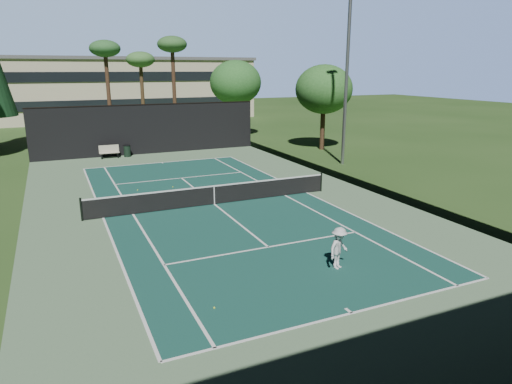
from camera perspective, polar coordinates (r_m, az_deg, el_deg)
ground at (r=23.57m, az=-5.22°, el=-1.57°), size 160.00×160.00×0.00m
apron_slab at (r=23.57m, az=-5.22°, el=-1.56°), size 18.00×32.00×0.01m
court_surface at (r=23.57m, az=-5.22°, el=-1.55°), size 10.97×23.77×0.01m
court_lines at (r=23.56m, az=-5.22°, el=-1.53°), size 11.07×23.87×0.01m
tennis_net at (r=23.42m, az=-5.25°, el=-0.27°), size 12.90×0.10×1.10m
fence at (r=23.13m, az=-5.39°, el=3.24°), size 18.04×32.05×4.03m
player at (r=16.16m, az=10.32°, el=-6.91°), size 1.12×0.91×1.50m
tennis_ball_a at (r=13.74m, az=-5.24°, el=-14.22°), size 0.07×0.07×0.07m
tennis_ball_b at (r=27.02m, az=-14.58°, el=0.24°), size 0.07×0.07×0.07m
tennis_ball_c at (r=27.28m, az=-10.36°, el=0.64°), size 0.07×0.07×0.07m
tennis_ball_d at (r=28.06m, az=-19.83°, el=0.38°), size 0.07×0.07×0.07m
park_bench at (r=37.41m, az=-17.88°, el=4.86°), size 1.50×0.45×1.02m
trash_bin at (r=37.64m, az=-15.80°, el=4.97°), size 0.56×0.56×0.95m
palm_a at (r=45.71m, az=-18.33°, el=16.21°), size 2.80×2.80×9.32m
palm_b at (r=48.19m, az=-14.25°, el=15.42°), size 2.80×2.80×8.42m
palm_c at (r=45.83m, az=-10.43°, el=17.22°), size 2.80×2.80×9.77m
decid_tree_a at (r=46.71m, az=-2.57°, el=13.49°), size 5.12×5.12×7.62m
decid_tree_b at (r=39.61m, az=8.49°, el=12.56°), size 4.80×4.80×7.14m
campus_building at (r=67.80m, az=-18.47°, el=12.23°), size 40.50×12.50×8.30m
light_pole at (r=33.48m, az=11.28°, el=14.36°), size 0.90×0.25×12.22m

